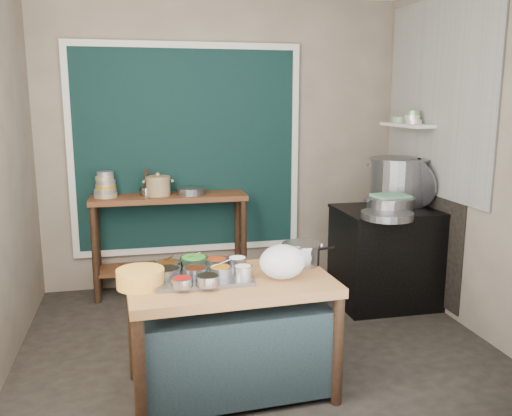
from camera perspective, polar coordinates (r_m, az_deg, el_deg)
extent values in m
cube|color=#2C2821|center=(4.30, -0.07, -14.05)|extent=(3.50, 3.00, 0.02)
cube|color=gray|center=(5.38, -3.58, 6.73)|extent=(3.50, 0.02, 2.80)
cube|color=gray|center=(4.61, 21.88, 5.16)|extent=(0.02, 3.00, 2.80)
cube|color=black|center=(5.30, -7.26, 6.05)|extent=(2.10, 0.02, 1.90)
cube|color=#B2B2AA|center=(5.04, 18.47, 10.98)|extent=(0.02, 1.70, 1.70)
cube|color=black|center=(5.26, 17.18, -1.60)|extent=(0.01, 1.30, 1.30)
cube|color=beige|center=(5.26, 15.62, 8.41)|extent=(0.22, 0.70, 0.03)
cube|color=#8F5E34|center=(3.50, -2.65, -13.29)|extent=(1.29, 0.79, 0.75)
cube|color=brown|center=(5.26, -9.00, -3.75)|extent=(1.45, 0.40, 0.95)
cube|color=black|center=(5.06, 13.69, -5.13)|extent=(0.90, 0.68, 0.85)
cube|color=black|center=(4.96, 13.93, -0.24)|extent=(0.92, 0.69, 0.03)
cube|color=gray|center=(3.37, -5.65, -7.23)|extent=(0.58, 0.41, 0.03)
cylinder|color=gray|center=(3.32, -6.42, -6.77)|extent=(0.15, 0.15, 0.06)
cylinder|color=gray|center=(3.33, -3.78, -6.67)|extent=(0.14, 0.14, 0.06)
cylinder|color=gray|center=(3.52, -1.99, -5.67)|extent=(0.13, 0.13, 0.06)
cylinder|color=gray|center=(3.18, -5.13, -7.56)|extent=(0.14, 0.14, 0.06)
cylinder|color=gray|center=(3.50, -6.54, -5.71)|extent=(0.18, 0.18, 0.07)
cylinder|color=gray|center=(3.17, -7.80, -7.76)|extent=(0.13, 0.13, 0.05)
cylinder|color=gray|center=(3.50, -4.18, -5.80)|extent=(0.14, 0.14, 0.06)
cylinder|color=gray|center=(3.33, -9.26, -6.80)|extent=(0.16, 0.16, 0.06)
cylinder|color=gray|center=(3.46, -9.27, -6.09)|extent=(0.15, 0.15, 0.06)
cylinder|color=silver|center=(3.36, -1.37, -6.55)|extent=(0.12, 0.12, 0.05)
cylinder|color=gold|center=(3.28, -12.07, -7.22)|extent=(0.35, 0.35, 0.11)
ellipsoid|color=white|center=(3.34, 2.79, -5.68)|extent=(0.31, 0.27, 0.21)
ellipsoid|color=white|center=(3.55, 4.38, -5.21)|extent=(0.22, 0.20, 0.15)
cylinder|color=tan|center=(5.17, -15.55, 1.33)|extent=(0.21, 0.21, 0.04)
cylinder|color=gray|center=(5.16, -15.57, 1.76)|extent=(0.20, 0.20, 0.04)
cylinder|color=gold|center=(5.15, -15.59, 2.19)|extent=(0.18, 0.18, 0.04)
cylinder|color=gray|center=(5.15, -15.62, 2.62)|extent=(0.17, 0.17, 0.04)
cylinder|color=tan|center=(5.14, -15.64, 3.05)|extent=(0.17, 0.17, 0.04)
cylinder|color=gray|center=(5.14, -15.66, 3.49)|extent=(0.15, 0.15, 0.04)
cylinder|color=gray|center=(5.16, -11.39, 1.73)|extent=(0.14, 0.14, 0.08)
cylinder|color=gray|center=(5.14, -6.86, 1.76)|extent=(0.28, 0.28, 0.06)
cylinder|color=gray|center=(5.07, 16.47, 2.55)|extent=(0.26, 0.46, 0.44)
cube|color=#5A9172|center=(4.75, 13.96, 1.26)|extent=(0.31, 0.25, 0.02)
cylinder|color=gray|center=(4.53, 13.63, -0.76)|extent=(0.49, 0.49, 0.06)
cylinder|color=silver|center=(5.16, 16.22, 8.72)|extent=(0.15, 0.15, 0.04)
cylinder|color=silver|center=(5.16, 16.24, 9.16)|extent=(0.14, 0.14, 0.04)
cylinder|color=gray|center=(5.16, 16.27, 9.59)|extent=(0.13, 0.13, 0.04)
cylinder|color=gray|center=(5.39, 14.89, 8.96)|extent=(0.16, 0.16, 0.05)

